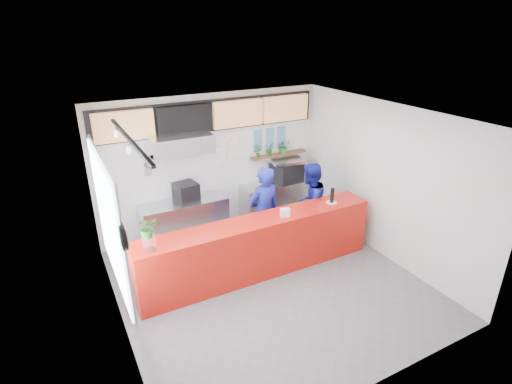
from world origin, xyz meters
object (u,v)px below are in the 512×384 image
object	(u,v)px
service_counter	(259,247)
staff_center	(264,213)
espresso_machine	(287,172)
staff_right	(309,204)
panini_oven	(186,192)
pepper_mill	(332,195)

from	to	relation	value
service_counter	staff_center	bearing A→B (deg)	53.40
espresso_machine	staff_right	world-z (taller)	staff_right
service_counter	panini_oven	bearing A→B (deg)	112.01
pepper_mill	espresso_machine	bearing A→B (deg)	86.04
panini_oven	pepper_mill	world-z (taller)	pepper_mill
espresso_machine	pepper_mill	size ratio (longest dim) A/B	2.37
panini_oven	pepper_mill	xyz separation A→B (m)	(2.30, -1.83, 0.16)
staff_right	pepper_mill	distance (m)	0.71
staff_center	espresso_machine	bearing A→B (deg)	-140.28
panini_oven	staff_right	xyz separation A→B (m)	(2.20, -1.25, -0.23)
staff_center	pepper_mill	world-z (taller)	staff_center
espresso_machine	pepper_mill	distance (m)	1.84
panini_oven	staff_right	distance (m)	2.54
service_counter	staff_right	distance (m)	1.61
espresso_machine	pepper_mill	world-z (taller)	pepper_mill
service_counter	staff_right	size ratio (longest dim) A/B	2.60
staff_center	staff_right	bearing A→B (deg)	177.60
staff_right	pepper_mill	world-z (taller)	staff_right
espresso_machine	staff_center	bearing A→B (deg)	-147.56
panini_oven	staff_center	world-z (taller)	staff_center
pepper_mill	staff_center	bearing A→B (deg)	155.89
service_counter	staff_center	distance (m)	0.74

